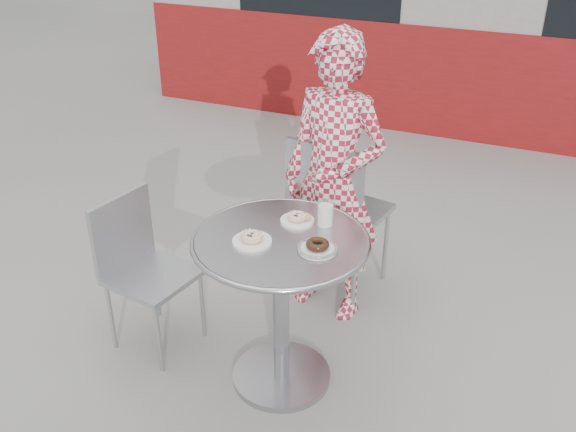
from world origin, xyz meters
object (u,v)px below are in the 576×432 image
at_px(plate_far, 298,218).
at_px(plate_checker, 317,247).
at_px(bistro_table, 281,276).
at_px(chair_far, 339,242).
at_px(milk_cup, 325,214).
at_px(seated_person, 334,181).
at_px(plate_near, 252,239).
at_px(chair_left, 155,302).

xyz_separation_m(plate_far, plate_checker, (0.17, -0.20, -0.00)).
distance_m(bistro_table, chair_far, 0.92).
bearing_deg(milk_cup, chair_far, 102.81).
bearing_deg(chair_far, bistro_table, 100.92).
height_order(chair_far, seated_person, seated_person).
xyz_separation_m(plate_far, milk_cup, (0.12, 0.02, 0.04)).
distance_m(plate_far, plate_near, 0.27).
relative_size(bistro_table, plate_far, 5.20).
distance_m(chair_far, plate_checker, 1.05).
relative_size(seated_person, plate_checker, 9.08).
relative_size(chair_left, plate_far, 5.26).
bearing_deg(bistro_table, chair_far, 91.43).
height_order(chair_far, milk_cup, chair_far).
bearing_deg(chair_far, chair_left, 60.87).
bearing_deg(plate_near, plate_far, 66.72).
bearing_deg(plate_far, seated_person, 91.24).
bearing_deg(plate_near, seated_person, 82.72).
height_order(bistro_table, chair_left, chair_left).
height_order(chair_far, chair_left, chair_far).
bearing_deg(plate_near, chair_left, 172.88).
height_order(bistro_table, seated_person, seated_person).
bearing_deg(seated_person, plate_near, -88.28).
distance_m(bistro_table, seated_person, 0.70).
distance_m(seated_person, plate_checker, 0.73).
relative_size(bistro_table, plate_near, 4.66).
distance_m(chair_far, plate_far, 0.87).
xyz_separation_m(chair_far, seated_person, (0.02, -0.19, 0.48)).
relative_size(plate_far, plate_near, 0.90).
distance_m(chair_left, plate_far, 0.93).
xyz_separation_m(chair_left, plate_checker, (0.90, -0.02, 0.56)).
height_order(chair_left, plate_far, plate_far).
relative_size(plate_near, plate_checker, 1.00).
relative_size(chair_far, plate_near, 5.68).
xyz_separation_m(seated_person, plate_near, (-0.10, -0.75, 0.03)).
xyz_separation_m(chair_far, chair_left, (-0.69, -0.87, -0.05)).
bearing_deg(bistro_table, plate_checker, -8.00).
height_order(plate_near, plate_checker, same).
height_order(bistro_table, plate_far, plate_far).
relative_size(chair_far, plate_checker, 5.66).
bearing_deg(milk_cup, plate_near, -130.22).
xyz_separation_m(bistro_table, plate_near, (-0.10, -0.08, 0.21)).
bearing_deg(milk_cup, bistro_table, -123.99).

